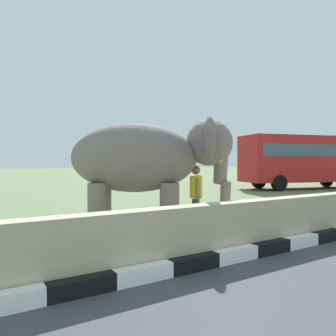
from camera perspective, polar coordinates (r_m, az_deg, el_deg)
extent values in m
cube|color=white|center=(4.39, -27.19, -20.56)|extent=(0.90, 0.20, 0.24)
cube|color=black|center=(4.55, -15.09, -19.72)|extent=(0.90, 0.20, 0.24)
cube|color=white|center=(4.87, -4.36, -18.28)|extent=(0.90, 0.20, 0.24)
cube|color=black|center=(5.33, 4.62, -16.58)|extent=(0.90, 0.20, 0.24)
cube|color=white|center=(5.89, 11.91, -14.89)|extent=(0.90, 0.20, 0.24)
cube|color=black|center=(6.52, 17.77, -13.35)|extent=(0.90, 0.20, 0.24)
cube|color=white|center=(7.21, 22.48, -11.99)|extent=(0.90, 0.20, 0.24)
cube|color=black|center=(7.95, 26.32, -10.81)|extent=(0.90, 0.20, 0.24)
cube|color=tan|center=(5.52, 3.57, -11.87)|extent=(28.00, 0.36, 1.00)
cylinder|color=slate|center=(8.51, -0.01, -6.50)|extent=(0.44, 0.44, 1.25)
cylinder|color=slate|center=(7.61, 0.35, -7.36)|extent=(0.44, 0.44, 1.25)
cylinder|color=slate|center=(8.59, -11.49, -6.45)|extent=(0.44, 0.44, 1.25)
cylinder|color=slate|center=(7.70, -12.48, -7.29)|extent=(0.44, 0.44, 1.25)
ellipsoid|color=slate|center=(7.98, -5.95, 1.81)|extent=(3.49, 2.90, 1.70)
sphere|color=slate|center=(8.12, 7.37, 4.49)|extent=(1.16, 1.16, 1.16)
ellipsoid|color=#D84C8C|center=(8.19, 9.38, 5.51)|extent=(0.63, 0.73, 0.44)
ellipsoid|color=slate|center=(8.87, 5.54, 4.51)|extent=(0.65, 0.90, 1.00)
ellipsoid|color=slate|center=(7.34, 7.36, 5.27)|extent=(0.65, 0.90, 1.00)
cylinder|color=slate|center=(8.16, 9.37, 0.60)|extent=(0.56, 0.64, 1.00)
cylinder|color=slate|center=(8.23, 10.15, -4.97)|extent=(0.42, 0.47, 0.83)
cone|color=beige|center=(8.43, 8.58, 1.29)|extent=(0.40, 0.56, 0.22)
cone|color=beige|center=(7.88, 9.40, 1.32)|extent=(0.40, 0.56, 0.22)
cylinder|color=navy|center=(8.43, 4.81, -8.06)|extent=(0.15, 0.15, 0.82)
cylinder|color=navy|center=(8.23, 5.08, -8.27)|extent=(0.15, 0.15, 0.82)
cube|color=yellow|center=(8.25, 4.95, -3.36)|extent=(0.39, 0.46, 0.58)
cylinder|color=#9E7251|center=(8.51, 4.60, -3.43)|extent=(0.15, 0.17, 0.53)
cylinder|color=#9E7251|center=(8.00, 5.32, -3.70)|extent=(0.13, 0.14, 0.52)
sphere|color=#9E7251|center=(8.23, 4.95, -0.37)|extent=(0.23, 0.23, 0.23)
cube|color=#B21E1E|center=(23.44, 23.15, 1.48)|extent=(9.12, 4.83, 3.00)
cube|color=#3F5160|center=(23.45, 23.16, 2.80)|extent=(8.45, 4.67, 0.76)
cylinder|color=black|center=(26.17, 26.31, -1.90)|extent=(1.04, 0.57, 1.00)
cylinder|color=black|center=(22.78, 15.81, -2.24)|extent=(1.04, 0.57, 1.00)
cylinder|color=black|center=(20.86, 19.14, -2.53)|extent=(1.04, 0.57, 1.00)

